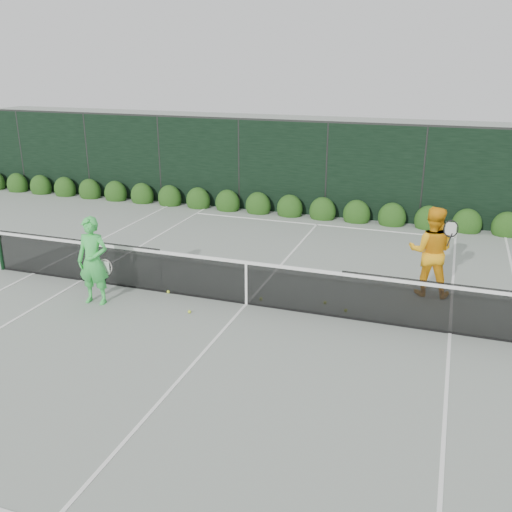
% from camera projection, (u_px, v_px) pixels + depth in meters
% --- Properties ---
extents(ground, '(80.00, 80.00, 0.00)m').
position_uv_depth(ground, '(246.00, 304.00, 12.08)').
color(ground, gray).
rests_on(ground, ground).
extents(tennis_net, '(12.90, 0.10, 1.07)m').
position_uv_depth(tennis_net, '(245.00, 281.00, 11.92)').
color(tennis_net, black).
rests_on(tennis_net, ground).
extents(player_woman, '(0.72, 0.51, 1.88)m').
position_uv_depth(player_woman, '(93.00, 261.00, 11.87)').
color(player_woman, '#3DD253').
rests_on(player_woman, ground).
extents(player_man, '(0.99, 0.76, 1.99)m').
position_uv_depth(player_man, '(431.00, 251.00, 12.28)').
color(player_man, '#FFAD15').
rests_on(player_man, ground).
extents(court_lines, '(11.03, 23.83, 0.01)m').
position_uv_depth(court_lines, '(246.00, 304.00, 12.08)').
color(court_lines, white).
rests_on(court_lines, ground).
extents(windscreen_fence, '(32.00, 21.07, 3.06)m').
position_uv_depth(windscreen_fence, '(188.00, 284.00, 9.17)').
color(windscreen_fence, black).
rests_on(windscreen_fence, ground).
extents(hedge_row, '(31.66, 0.65, 0.94)m').
position_uv_depth(hedge_row, '(323.00, 212.00, 18.38)').
color(hedge_row, '#163C10').
rests_on(hedge_row, ground).
extents(tennis_balls, '(3.97, 1.43, 0.07)m').
position_uv_depth(tennis_balls, '(257.00, 303.00, 12.07)').
color(tennis_balls, '#D3EB34').
rests_on(tennis_balls, ground).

